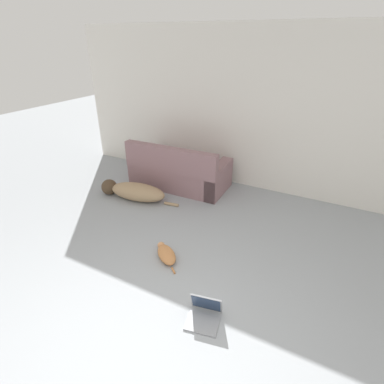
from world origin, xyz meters
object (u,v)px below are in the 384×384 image
Objects in this scene: couch at (179,172)px; cat at (166,254)px; dog at (134,191)px; laptop_open at (205,311)px.

cat is at bearing 113.91° from couch.
couch reaches higher than cat.
dog is (-0.44, -0.80, -0.13)m from couch.
laptop_open is (1.70, -2.46, -0.19)m from couch.
laptop_open is (0.82, -0.59, 0.01)m from cat.
cat is at bearing 133.17° from laptop_open.
couch is 4.78× the size of laptop_open.
laptop_open is at bearing 123.24° from couch.
dog is 3.94× the size of laptop_open.
cat is 1.00m from laptop_open.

